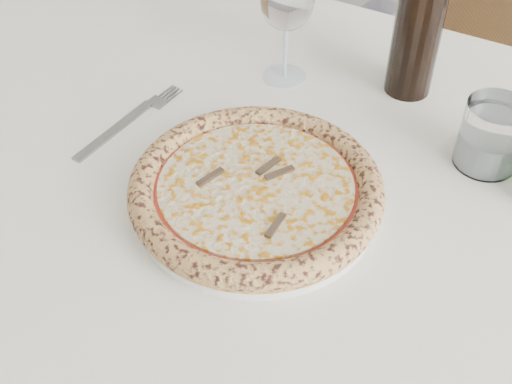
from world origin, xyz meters
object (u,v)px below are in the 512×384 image
at_px(wine_glass, 287,3).
at_px(pizza, 256,188).
at_px(tumbler, 490,139).
at_px(wine_bottle, 420,18).
at_px(chair_far, 491,44).
at_px(plate, 256,199).
at_px(dining_table, 299,208).

bearing_deg(wine_glass, pizza, -60.87).
relative_size(wine_glass, tumbler, 1.92).
bearing_deg(tumbler, wine_bottle, 151.16).
bearing_deg(chair_far, plate, -87.67).
height_order(plate, wine_bottle, wine_bottle).
distance_m(plate, wine_bottle, 0.36).
bearing_deg(pizza, wine_glass, 119.13).
bearing_deg(dining_table, plate, -90.00).
distance_m(dining_table, pizza, 0.15).
xyz_separation_m(dining_table, wine_bottle, (0.03, 0.24, 0.20)).
distance_m(chair_far, pizza, 0.98).
distance_m(chair_far, wine_bottle, 0.70).
relative_size(wine_glass, wine_bottle, 0.63).
bearing_deg(wine_glass, dining_table, -47.01).
bearing_deg(chair_far, dining_table, -87.39).
height_order(dining_table, pizza, pizza).
relative_size(dining_table, chair_far, 1.71).
distance_m(plate, pizza, 0.02).
height_order(plate, wine_glass, wine_glass).
xyz_separation_m(chair_far, tumbler, (0.23, -0.69, 0.26)).
relative_size(chair_far, plate, 3.11).
relative_size(plate, tumbler, 3.27).
relative_size(pizza, tumbler, 3.40).
height_order(pizza, tumbler, tumbler).
relative_size(dining_table, plate, 5.33).
relative_size(pizza, wine_glass, 1.77).
relative_size(chair_far, tumbler, 10.20).
xyz_separation_m(plate, wine_bottle, (0.03, 0.34, 0.11)).
height_order(pizza, wine_bottle, wine_bottle).
distance_m(pizza, tumbler, 0.31).
xyz_separation_m(dining_table, plate, (0.00, -0.10, 0.09)).
height_order(chair_far, plate, chair_far).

